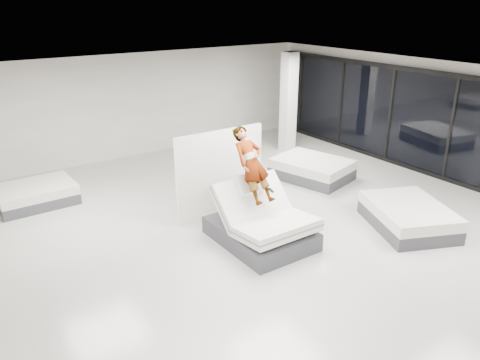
# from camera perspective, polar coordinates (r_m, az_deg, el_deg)

# --- Properties ---
(room) EXTENTS (14.00, 14.04, 3.20)m
(room) POSITION_cam_1_polar(r_m,az_deg,el_deg) (9.39, 5.08, 1.66)
(room) COLOR beige
(room) RESTS_ON ground
(hero_bed) EXTENTS (1.60, 2.10, 1.37)m
(hero_bed) POSITION_cam_1_polar(r_m,az_deg,el_deg) (9.65, 2.64, -5.45)
(hero_bed) COLOR #3A3A3F
(hero_bed) RESTS_ON floor
(person) EXTENTS (0.61, 1.59, 1.29)m
(person) POSITION_cam_1_polar(r_m,az_deg,el_deg) (9.53, 1.50, 0.20)
(person) COLOR slate
(person) RESTS_ON hero_bed
(remote) EXTENTS (0.05, 0.14, 0.08)m
(remote) POSITION_cam_1_polar(r_m,az_deg,el_deg) (9.47, 3.82, -1.26)
(remote) COLOR black
(remote) RESTS_ON person
(divider_panel) EXTENTS (2.24, 0.11, 2.03)m
(divider_panel) POSITION_cam_1_polar(r_m,az_deg,el_deg) (10.64, -2.40, 0.79)
(divider_panel) COLOR silver
(divider_panel) RESTS_ON floor
(flat_bed_right_far) EXTENTS (1.95, 2.31, 0.55)m
(flat_bed_right_far) POSITION_cam_1_polar(r_m,az_deg,el_deg) (13.24, 8.76, 1.34)
(flat_bed_right_far) COLOR #3A3A3F
(flat_bed_right_far) RESTS_ON floor
(flat_bed_right_near) EXTENTS (2.16, 2.40, 0.54)m
(flat_bed_right_near) POSITION_cam_1_polar(r_m,az_deg,el_deg) (10.93, 19.83, -4.19)
(flat_bed_right_near) COLOR #3A3A3F
(flat_bed_right_near) RESTS_ON floor
(flat_bed_left_far) EXTENTS (1.80, 1.36, 0.49)m
(flat_bed_left_far) POSITION_cam_1_polar(r_m,az_deg,el_deg) (12.52, -23.60, -1.63)
(flat_bed_left_far) COLOR #3A3A3F
(flat_bed_left_far) RESTS_ON floor
(column) EXTENTS (0.40, 0.40, 3.20)m
(column) POSITION_cam_1_polar(r_m,az_deg,el_deg) (15.20, 5.92, 9.28)
(column) COLOR silver
(column) RESTS_ON floor
(storefront_glazing) EXTENTS (0.12, 13.40, 2.92)m
(storefront_glazing) POSITION_cam_1_polar(r_m,az_deg,el_deg) (13.83, 24.35, 5.65)
(storefront_glazing) COLOR #1C212F
(storefront_glazing) RESTS_ON floor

